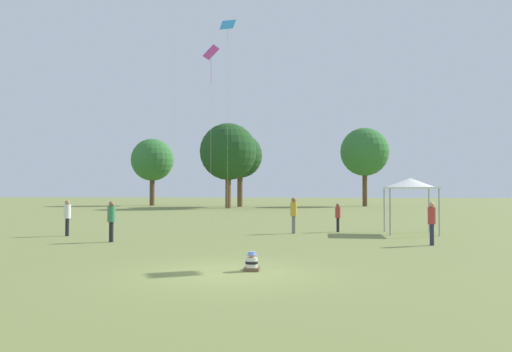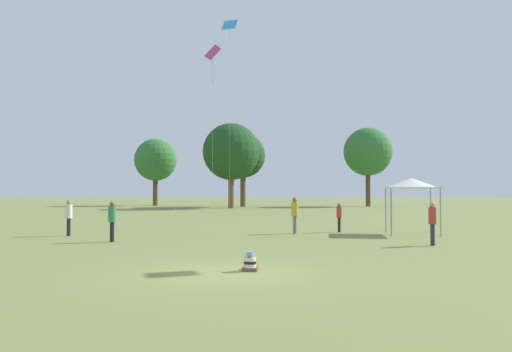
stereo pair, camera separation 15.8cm
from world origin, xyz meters
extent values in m
plane|color=olive|center=(0.00, 0.00, 0.00)|extent=(300.00, 300.00, 0.00)
cube|color=brown|center=(0.56, 0.46, 0.05)|extent=(0.42, 0.51, 0.10)
cylinder|color=silver|center=(0.56, 0.37, 0.23)|extent=(0.33, 0.33, 0.27)
cylinder|color=black|center=(0.56, 0.37, 0.23)|extent=(0.34, 0.34, 0.08)
sphere|color=tan|center=(0.56, 0.37, 0.45)|extent=(0.19, 0.19, 0.19)
cylinder|color=#6B8ED1|center=(0.56, 0.37, 0.45)|extent=(0.32, 0.32, 0.01)
cylinder|color=#6B8ED1|center=(0.56, 0.37, 0.49)|extent=(0.19, 0.19, 0.08)
cylinder|color=slate|center=(1.46, 12.56, 0.46)|extent=(0.26, 0.26, 0.91)
cylinder|color=gold|center=(1.46, 12.56, 1.27)|extent=(0.47, 0.47, 0.72)
sphere|color=brown|center=(1.46, 12.56, 1.74)|extent=(0.25, 0.25, 0.25)
cylinder|color=black|center=(-9.54, 10.09, 0.43)|extent=(0.23, 0.23, 0.86)
cylinder|color=silver|center=(-9.54, 10.09, 1.20)|extent=(0.42, 0.42, 0.68)
sphere|color=#A37556|center=(-9.54, 10.09, 1.63)|extent=(0.23, 0.23, 0.23)
cylinder|color=black|center=(3.79, 13.72, 0.38)|extent=(0.19, 0.19, 0.75)
cylinder|color=#B23833|center=(3.79, 13.72, 1.05)|extent=(0.34, 0.34, 0.60)
sphere|color=brown|center=(3.79, 13.72, 1.43)|extent=(0.20, 0.20, 0.20)
cylinder|color=black|center=(-6.28, 7.51, 0.43)|extent=(0.27, 0.27, 0.86)
cylinder|color=#387A51|center=(-6.28, 7.51, 1.20)|extent=(0.48, 0.48, 0.68)
sphere|color=brown|center=(-6.28, 7.51, 1.64)|extent=(0.23, 0.23, 0.23)
cylinder|color=#282D42|center=(7.13, 7.48, 0.43)|extent=(0.24, 0.24, 0.86)
cylinder|color=#B23833|center=(7.13, 7.48, 1.20)|extent=(0.44, 0.44, 0.68)
sphere|color=tan|center=(7.13, 7.48, 1.64)|extent=(0.23, 0.23, 0.23)
cube|color=white|center=(7.41, 12.92, 2.36)|extent=(2.68, 2.68, 0.08)
cone|color=white|center=(7.41, 12.92, 2.63)|extent=(2.54, 2.54, 0.47)
cylinder|color=#99999E|center=(6.29, 14.12, 1.16)|extent=(0.07, 0.07, 2.32)
cylinder|color=#99999E|center=(8.62, 14.04, 1.16)|extent=(0.07, 0.07, 2.32)
cylinder|color=#99999E|center=(6.21, 11.80, 1.16)|extent=(0.07, 0.07, 2.32)
cylinder|color=#99999E|center=(8.53, 11.71, 1.16)|extent=(0.07, 0.07, 2.32)
cube|color=#B738C6|center=(-4.10, 18.90, 11.36)|extent=(0.99, 1.19, 0.73)
cylinder|color=#B738C6|center=(-4.10, 18.90, 10.11)|extent=(0.02, 0.02, 1.76)
cylinder|color=#BCB7A8|center=(-4.10, 18.90, 5.68)|extent=(0.01, 0.01, 11.36)
cube|color=#339EDB|center=(-3.67, 23.31, 14.68)|extent=(1.20, 0.88, 0.88)
cylinder|color=#339EDB|center=(-3.67, 23.31, 13.85)|extent=(0.02, 0.02, 0.89)
cylinder|color=#BCB7A8|center=(-3.67, 23.31, 7.34)|extent=(0.01, 0.01, 14.67)
cylinder|color=#BCB7A8|center=(-5.31, 14.26, 10.67)|extent=(0.01, 0.01, 21.34)
cylinder|color=brown|center=(-7.63, 49.45, 2.61)|extent=(0.72, 0.72, 5.22)
sphere|color=#1E471E|center=(-7.63, 49.45, 7.21)|extent=(7.26, 7.26, 7.26)
cylinder|color=brown|center=(-6.93, 55.68, 2.71)|extent=(0.75, 0.75, 5.43)
sphere|color=#1E471E|center=(-6.93, 55.68, 7.14)|extent=(6.24, 6.24, 6.24)
cylinder|color=brown|center=(-20.78, 59.77, 2.58)|extent=(0.73, 0.73, 5.15)
sphere|color=#337033|center=(-20.78, 59.77, 6.90)|extent=(6.36, 6.36, 6.36)
cylinder|color=brown|center=(10.62, 59.01, 2.95)|extent=(0.67, 0.67, 5.90)
sphere|color=#337033|center=(10.62, 59.01, 7.80)|extent=(6.90, 6.90, 6.90)
camera|label=1|loc=(2.00, -13.30, 2.20)|focal=35.00mm
camera|label=2|loc=(2.16, -13.29, 2.20)|focal=35.00mm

